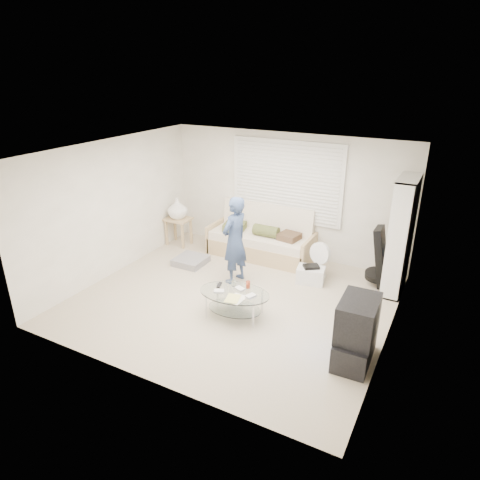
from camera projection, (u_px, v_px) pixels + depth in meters
The scene contains 13 objects.
ground at pixel (233, 300), 7.24m from camera, with size 5.00×5.00×0.00m, color tan.
room_shell at pixel (246, 200), 7.01m from camera, with size 5.02×4.52×2.51m.
window_blinds at pixel (286, 181), 8.45m from camera, with size 2.32×0.08×1.62m.
futon_sofa at pixel (261, 240), 8.79m from camera, with size 2.15×0.87×1.05m.
grey_floor_pillow at pixel (191, 261), 8.53m from camera, with size 0.58×0.58×0.13m, color slate.
side_table at pixel (178, 210), 9.19m from camera, with size 0.53×0.43×1.06m.
bookshelf at pixel (400, 236), 7.18m from camera, with size 0.32×0.85×2.03m.
guitar_case at pixel (380, 261), 7.52m from camera, with size 0.39×0.40×1.09m.
floor_fan at pixel (320, 257), 7.89m from camera, with size 0.43×0.28×0.70m.
storage_bin at pixel (311, 275), 7.76m from camera, with size 0.54×0.42×0.34m.
tv_unit at pixel (356, 332), 5.60m from camera, with size 0.49×0.85×0.91m.
coffee_table at pixel (235, 297), 6.66m from camera, with size 1.21×0.86×0.54m.
standing_person at pixel (235, 240), 7.57m from camera, with size 0.59×0.38×1.61m, color navy.
Camera 1 is at (3.07, -5.52, 3.68)m, focal length 32.00 mm.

